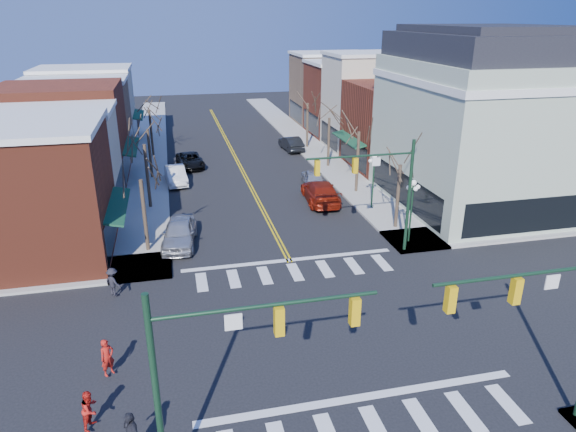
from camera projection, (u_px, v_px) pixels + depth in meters
ground at (326, 332)px, 24.24m from camera, size 160.00×160.00×0.00m
sidewalk_left at (146, 203)px, 40.52m from camera, size 3.50×70.00×0.15m
sidewalk_right at (356, 188)px, 44.18m from camera, size 3.50×70.00×0.15m
bldg_left_brick_a at (18, 196)px, 30.19m from camera, size 10.00×8.50×8.00m
bldg_left_stucco_a at (46, 165)px, 37.31m from camera, size 10.00×7.00×7.50m
bldg_left_brick_b at (63, 135)px, 44.39m from camera, size 10.00×9.00×8.50m
bldg_left_tan at (78, 121)px, 52.00m from camera, size 10.00×7.50×7.80m
bldg_left_stucco_b at (88, 107)px, 58.95m from camera, size 10.00×8.00×8.20m
bldg_right_brick_a at (403, 126)px, 49.37m from camera, size 10.00×8.50×8.00m
bldg_right_stucco at (374, 103)px, 56.03m from camera, size 10.00×7.00×10.00m
bldg_right_brick_b at (351, 99)px, 63.11m from camera, size 10.00×8.00×8.50m
bldg_right_tan at (331, 89)px, 70.27m from camera, size 10.00×8.00×9.00m
victorian_corner at (483, 119)px, 38.40m from camera, size 12.25×14.25×13.30m
traffic_mast_near_left at (221, 363)px, 14.65m from camera, size 6.60×0.28×7.20m
traffic_mast_near_right at (556, 315)px, 16.97m from camera, size 6.60×0.28×7.20m
traffic_mast_far_right at (382, 182)px, 30.39m from camera, size 6.60×0.28×7.20m
lamppost_corner at (412, 201)px, 32.58m from camera, size 0.36×0.36×4.33m
lamppost_midblock at (374, 172)px, 38.47m from camera, size 0.36×0.36×4.33m
tree_left_a at (145, 217)px, 31.59m from camera, size 0.24×0.24×4.76m
tree_left_b at (148, 177)px, 38.79m from camera, size 0.24×0.24×5.04m
tree_left_c at (150, 154)px, 46.14m from camera, size 0.24×0.24×4.55m
tree_left_d at (151, 134)px, 53.33m from camera, size 0.24×0.24×4.90m
tree_right_a at (398, 197)px, 35.13m from camera, size 0.24×0.24×4.62m
tree_right_b at (357, 163)px, 42.28m from camera, size 0.24×0.24×5.18m
tree_right_c at (329, 143)px, 49.60m from camera, size 0.24×0.24×4.83m
tree_right_d at (307, 126)px, 56.83m from camera, size 0.24×0.24×4.97m
car_left_near at (179, 233)px, 33.08m from camera, size 2.64×5.24×1.71m
car_left_mid at (176, 175)px, 45.26m from camera, size 2.08×4.80×1.54m
car_left_far at (190, 160)px, 50.19m from camera, size 2.81×5.14×1.37m
car_right_near at (320, 192)px, 40.71m from camera, size 2.85×6.09×1.72m
car_right_mid at (313, 177)px, 44.80m from camera, size 2.24×4.43×1.45m
car_right_far at (291, 143)px, 56.39m from camera, size 2.01×4.82×1.55m
pedestrian_red_a at (107, 357)px, 20.87m from camera, size 0.71×0.68×1.64m
pedestrian_red_b at (90, 409)px, 18.21m from camera, size 0.82×0.91×1.53m
pedestrian_dark_b at (113, 282)px, 26.86m from camera, size 1.13×1.11×1.56m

